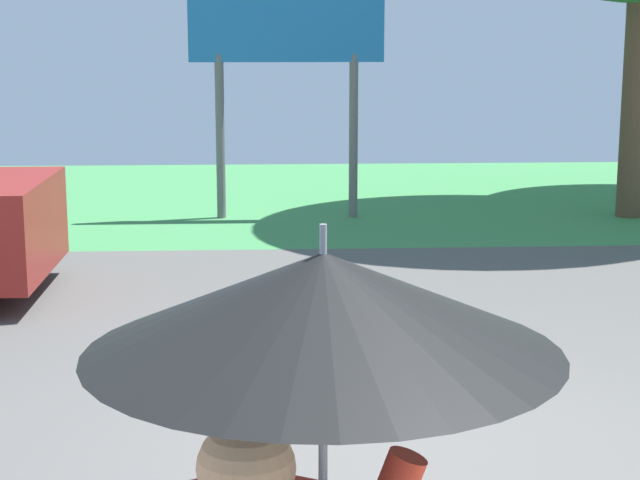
{
  "coord_description": "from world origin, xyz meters",
  "views": [
    {
      "loc": [
        -0.81,
        -6.2,
        2.53
      ],
      "look_at": [
        -0.43,
        1.0,
        1.1
      ],
      "focal_mm": 59.77,
      "sensor_mm": 36.0,
      "label": 1
    }
  ],
  "objects": [
    {
      "name": "ground_plane",
      "position": [
        0.0,
        2.95,
        -0.05
      ],
      "size": [
        40.0,
        22.0,
        0.2
      ],
      "color": "#565451"
    },
    {
      "name": "roadside_billboard",
      "position": [
        -0.49,
        8.17,
        2.55
      ],
      "size": [
        2.6,
        0.12,
        3.5
      ],
      "color": "slate",
      "rests_on": "ground_plane"
    }
  ]
}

